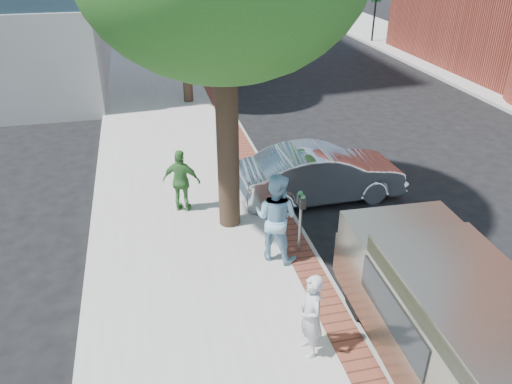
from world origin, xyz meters
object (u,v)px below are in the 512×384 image
object	(u,v)px
person_green	(182,181)
van	(452,321)
person_gray	(311,316)
sedan_silver	(321,174)
parking_meter	(301,210)
person_officer	(276,217)
bg_car	(246,52)

from	to	relation	value
person_green	van	world-z (taller)	van
person_gray	sedan_silver	distance (m)	5.92
parking_meter	person_officer	xyz separation A→B (m)	(-0.60, -0.12, -0.04)
parking_meter	bg_car	world-z (taller)	parking_meter
person_gray	person_green	size ratio (longest dim) A/B	0.95
sedan_silver	bg_car	size ratio (longest dim) A/B	0.97
parking_meter	person_officer	world-z (taller)	person_officer
person_gray	person_officer	distance (m)	2.88
sedan_silver	van	distance (m)	6.31
person_gray	person_green	world-z (taller)	person_green
person_gray	person_officer	bearing A→B (deg)	173.73
person_gray	bg_car	bearing A→B (deg)	167.99
sedan_silver	van	world-z (taller)	van
sedan_silver	van	bearing A→B (deg)	177.79
van	person_green	bearing A→B (deg)	122.63
person_green	van	distance (m)	7.25
parking_meter	van	world-z (taller)	van
bg_car	person_officer	bearing A→B (deg)	170.67
parking_meter	van	size ratio (longest dim) A/B	0.26
person_gray	sedan_silver	world-z (taller)	person_gray
parking_meter	person_officer	size ratio (longest dim) A/B	0.73
person_green	bg_car	distance (m)	15.81
parking_meter	person_officer	bearing A→B (deg)	-168.93
person_gray	van	distance (m)	2.24
person_officer	bg_car	world-z (taller)	person_officer
bg_car	van	xyz separation A→B (m)	(-1.23, -21.26, 0.32)
bg_car	person_gray	bearing A→B (deg)	171.59
person_green	sedan_silver	bearing A→B (deg)	-156.76
bg_car	sedan_silver	bearing A→B (deg)	176.41
parking_meter	van	xyz separation A→B (m)	(1.32, -3.78, -0.09)
parking_meter	person_green	size ratio (longest dim) A/B	0.89
person_gray	van	size ratio (longest dim) A/B	0.28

